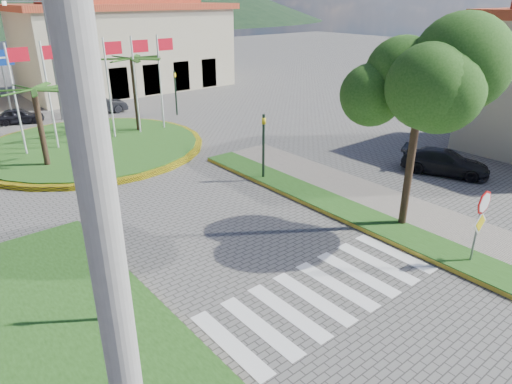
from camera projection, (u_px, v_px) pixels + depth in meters
ground at (448, 372)px, 10.69m from camera, size 160.00×160.00×0.00m
sidewalk_right at (486, 251)px, 15.58m from camera, size 4.00×28.00×0.15m
verge_right at (468, 263)px, 14.88m from camera, size 1.60×28.00×0.18m
median_left at (79, 353)px, 11.11m from camera, size 5.00×14.00×0.18m
crosswalk at (322, 293)px, 13.53m from camera, size 8.00×3.00×0.01m
roundabout_island at (91, 146)px, 26.22m from camera, size 12.70×12.70×6.00m
stop_sign at (481, 216)px, 14.24m from camera, size 0.80×0.11×2.65m
deciduous_tree at (421, 90)px, 15.40m from camera, size 3.60×3.60×6.80m
traffic_light_left at (112, 262)px, 11.50m from camera, size 0.15×0.18×3.20m
traffic_light_right at (263, 141)px, 21.06m from camera, size 0.15×0.18×3.20m
traffic_light_far at (175, 89)px, 33.03m from camera, size 0.18×0.15×3.20m
direction_sign_west at (3, 71)px, 30.08m from camera, size 1.60×0.14×5.20m
direction_sign_east at (78, 65)px, 33.00m from camera, size 1.60×0.14×5.20m
street_lamp_centre at (52, 54)px, 30.77m from camera, size 4.80×0.16×8.00m
building_right at (126, 46)px, 41.93m from camera, size 19.08×9.54×8.05m
car_dark_a at (19, 116)px, 31.36m from camera, size 3.36×2.25×1.06m
car_dark_b at (100, 105)px, 33.96m from camera, size 3.91×1.68×1.25m
car_side_right at (445, 162)px, 22.43m from camera, size 3.16×4.45×1.20m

